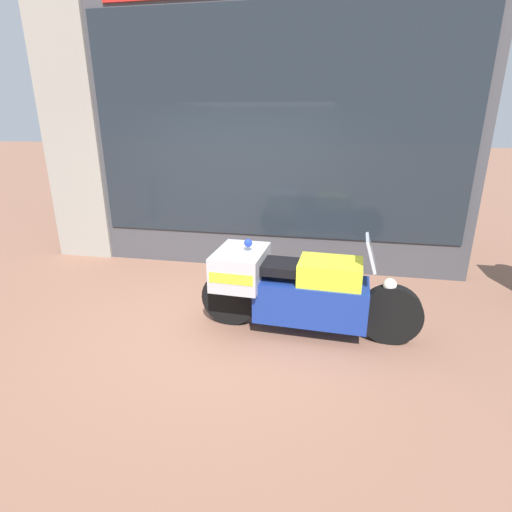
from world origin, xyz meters
name	(u,v)px	position (x,y,z in m)	size (l,w,h in m)	color
ground_plane	(214,318)	(0.00, 0.00, 0.00)	(60.00, 60.00, 0.00)	#8E604C
shop_building	(219,130)	(-0.44, 2.00, 2.10)	(6.63, 0.55, 4.18)	#424247
window_display	(273,237)	(0.40, 2.03, 0.45)	(5.23, 0.30, 1.86)	slate
paramedic_motorcycle	(293,287)	(0.96, -0.09, 0.53)	(2.43, 0.78, 1.16)	black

